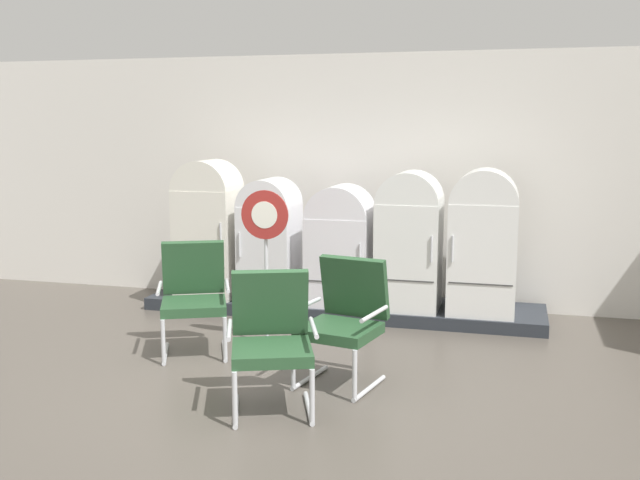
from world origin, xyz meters
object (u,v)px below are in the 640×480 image
(refrigerator_1, at_px, (270,236))
(armchair_center, at_px, (271,335))
(refrigerator_0, at_px, (208,225))
(armchair_left, at_px, (194,292))
(sign_stand, at_px, (266,267))
(refrigerator_2, at_px, (341,243))
(refrigerator_3, at_px, (409,237))
(armchair_right, at_px, (345,315))
(refrigerator_4, at_px, (483,238))

(refrigerator_1, distance_m, armchair_center, 3.01)
(refrigerator_0, relative_size, armchair_center, 1.53)
(armchair_left, bearing_deg, refrigerator_0, 108.65)
(armchair_center, xyz_separation_m, sign_stand, (-0.57, 1.53, 0.21))
(refrigerator_2, height_order, refrigerator_3, refrigerator_3)
(refrigerator_0, distance_m, refrigerator_1, 0.77)
(sign_stand, bearing_deg, refrigerator_3, 46.72)
(refrigerator_0, relative_size, refrigerator_3, 1.06)
(refrigerator_0, xyz_separation_m, armchair_right, (2.16, -2.10, -0.42))
(refrigerator_0, height_order, sign_stand, refrigerator_0)
(refrigerator_3, height_order, armchair_right, refrigerator_3)
(refrigerator_3, height_order, sign_stand, refrigerator_3)
(refrigerator_4, bearing_deg, refrigerator_0, -179.55)
(armchair_center, bearing_deg, refrigerator_0, 121.77)
(refrigerator_2, xyz_separation_m, armchair_right, (0.54, -2.12, -0.27))
(refrigerator_0, relative_size, refrigerator_4, 1.04)
(refrigerator_1, height_order, refrigerator_2, refrigerator_1)
(refrigerator_4, bearing_deg, armchair_left, -147.67)
(refrigerator_2, relative_size, sign_stand, 0.88)
(armchair_left, xyz_separation_m, sign_stand, (0.61, 0.37, 0.21))
(refrigerator_3, xyz_separation_m, armchair_right, (-0.24, -2.13, -0.37))
(refrigerator_2, distance_m, refrigerator_3, 0.79)
(refrigerator_3, bearing_deg, refrigerator_4, -0.39)
(refrigerator_4, relative_size, sign_stand, 1.01)
(refrigerator_1, height_order, armchair_center, refrigerator_1)
(armchair_center, distance_m, sign_stand, 1.64)
(armchair_left, relative_size, armchair_center, 1.00)
(armchair_center, bearing_deg, sign_stand, 110.58)
(refrigerator_3, height_order, armchair_center, refrigerator_3)
(armchair_left, height_order, armchair_right, same)
(refrigerator_4, xyz_separation_m, armchair_right, (-1.04, -2.13, -0.39))
(refrigerator_3, bearing_deg, armchair_center, -103.12)
(armchair_left, bearing_deg, sign_stand, 31.26)
(refrigerator_4, height_order, armchair_center, refrigerator_4)
(sign_stand, bearing_deg, refrigerator_0, 132.30)
(armchair_left, height_order, armchair_center, same)
(refrigerator_1, height_order, armchair_right, refrigerator_1)
(armchair_right, bearing_deg, armchair_center, -120.91)
(refrigerator_1, xyz_separation_m, refrigerator_4, (2.44, 0.00, 0.08))
(refrigerator_4, bearing_deg, armchair_right, -116.11)
(armchair_left, height_order, sign_stand, sign_stand)
(armchair_right, bearing_deg, armchair_left, 164.18)
(refrigerator_0, distance_m, refrigerator_3, 2.40)
(refrigerator_1, bearing_deg, armchair_left, -97.09)
(refrigerator_1, xyz_separation_m, armchair_left, (-0.21, -1.67, -0.31))
(refrigerator_4, distance_m, sign_stand, 2.43)
(refrigerator_1, xyz_separation_m, armchair_right, (1.39, -2.12, -0.31))
(armchair_left, bearing_deg, armchair_right, -15.82)
(refrigerator_1, relative_size, armchair_center, 1.34)
(sign_stand, bearing_deg, armchair_center, -69.42)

